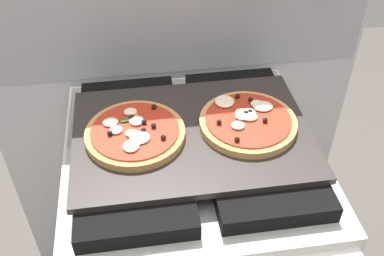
{
  "coord_description": "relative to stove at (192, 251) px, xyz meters",
  "views": [
    {
      "loc": [
        -0.11,
        -0.76,
        1.59
      ],
      "look_at": [
        0.0,
        0.0,
        0.93
      ],
      "focal_mm": 41.96,
      "sensor_mm": 36.0,
      "label": 1
    }
  ],
  "objects": [
    {
      "name": "pizza_right",
      "position": [
        0.13,
        0.0,
        0.48
      ],
      "size": [
        0.22,
        0.22,
        0.03
      ],
      "color": "tan",
      "rests_on": "baking_tray"
    },
    {
      "name": "pizza_left",
      "position": [
        -0.13,
        0.0,
        0.48
      ],
      "size": [
        0.22,
        0.22,
        0.03
      ],
      "color": "#C18947",
      "rests_on": "baking_tray"
    },
    {
      "name": "kitchen_backsplash",
      "position": [
        0.0,
        0.34,
        0.34
      ],
      "size": [
        1.1,
        0.09,
        1.55
      ],
      "color": "silver",
      "rests_on": "ground_plane"
    },
    {
      "name": "baking_tray",
      "position": [
        0.0,
        0.0,
        0.46
      ],
      "size": [
        0.54,
        0.38,
        0.02
      ],
      "primitive_type": "cube",
      "color": "#2D2826",
      "rests_on": "stove"
    },
    {
      "name": "stove",
      "position": [
        0.0,
        0.0,
        0.0
      ],
      "size": [
        0.6,
        0.64,
        0.9
      ],
      "color": "white",
      "rests_on": "ground_plane"
    }
  ]
}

